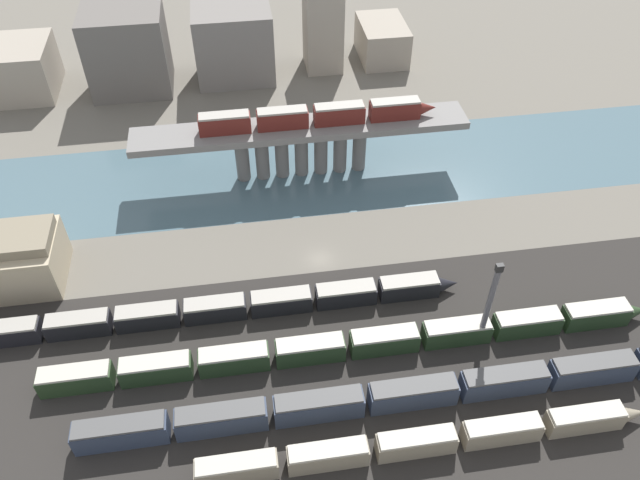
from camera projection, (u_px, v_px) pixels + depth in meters
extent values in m
plane|color=#666056|center=(320.00, 259.00, 105.61)|extent=(400.00, 400.00, 0.00)
cube|color=#282623|center=(345.00, 378.00, 88.50)|extent=(280.00, 42.00, 0.01)
cube|color=#47606B|center=(302.00, 172.00, 122.82)|extent=(320.00, 26.42, 0.01)
cube|color=slate|center=(301.00, 128.00, 115.71)|extent=(62.72, 7.88, 1.36)
cylinder|color=slate|center=(242.00, 158.00, 118.29)|extent=(2.60, 2.60, 9.59)
cylinder|color=slate|center=(262.00, 156.00, 118.69)|extent=(2.60, 2.60, 9.59)
cylinder|color=slate|center=(282.00, 154.00, 119.10)|extent=(2.60, 2.60, 9.59)
cylinder|color=slate|center=(301.00, 153.00, 119.50)|extent=(2.60, 2.60, 9.59)
cylinder|color=slate|center=(321.00, 151.00, 119.91)|extent=(2.60, 2.60, 9.59)
cylinder|color=slate|center=(340.00, 149.00, 120.31)|extent=(2.60, 2.60, 9.59)
cylinder|color=slate|center=(359.00, 147.00, 120.71)|extent=(2.60, 2.60, 9.59)
cube|color=#5B1E19|center=(225.00, 124.00, 112.62)|extent=(9.37, 2.83, 3.28)
cube|color=#9E998E|center=(224.00, 115.00, 111.34)|extent=(8.99, 2.60, 0.40)
cube|color=#5B1E19|center=(283.00, 119.00, 113.74)|extent=(9.37, 2.83, 3.28)
cube|color=#9E998E|center=(282.00, 111.00, 112.47)|extent=(8.99, 2.60, 0.40)
cube|color=#5B1E19|center=(339.00, 115.00, 114.87)|extent=(9.37, 2.83, 3.28)
cube|color=#9E998E|center=(339.00, 106.00, 113.59)|extent=(8.99, 2.60, 0.40)
cube|color=#5B1E19|center=(395.00, 110.00, 115.99)|extent=(9.37, 2.83, 3.28)
cube|color=#9E998E|center=(395.00, 101.00, 114.72)|extent=(8.99, 2.60, 0.40)
cone|color=#5B1E19|center=(427.00, 108.00, 116.78)|extent=(3.28, 2.54, 2.54)
cube|color=gray|center=(237.00, 469.00, 77.16)|extent=(10.28, 2.64, 3.11)
cube|color=#B7B2A3|center=(236.00, 462.00, 75.94)|extent=(9.86, 2.43, 0.40)
cube|color=gray|center=(328.00, 456.00, 78.38)|extent=(10.28, 2.64, 3.11)
cube|color=#B7B2A3|center=(328.00, 449.00, 77.17)|extent=(9.86, 2.43, 0.40)
cube|color=gray|center=(416.00, 444.00, 79.61)|extent=(10.28, 2.64, 3.11)
cube|color=#B7B2A3|center=(417.00, 437.00, 78.39)|extent=(9.86, 2.43, 0.40)
cube|color=gray|center=(501.00, 432.00, 80.83)|extent=(10.28, 2.64, 3.11)
cube|color=#B7B2A3|center=(504.00, 425.00, 79.61)|extent=(9.86, 2.43, 0.40)
cube|color=gray|center=(584.00, 420.00, 82.05)|extent=(10.28, 2.64, 3.11)
cube|color=#B7B2A3|center=(588.00, 413.00, 80.83)|extent=(9.86, 2.43, 0.40)
cone|color=gray|center=(633.00, 413.00, 82.90)|extent=(3.60, 2.38, 2.38)
cube|color=#2D384C|center=(121.00, 433.00, 80.39)|extent=(12.04, 2.96, 3.65)
cube|color=#4C4C4C|center=(118.00, 425.00, 78.98)|extent=(11.56, 2.72, 0.40)
cube|color=#2D384C|center=(222.00, 420.00, 81.77)|extent=(12.04, 2.96, 3.65)
cube|color=#4C4C4C|center=(220.00, 412.00, 80.37)|extent=(11.56, 2.72, 0.40)
cube|color=#2D384C|center=(319.00, 407.00, 83.15)|extent=(12.04, 2.96, 3.65)
cube|color=#4C4C4C|center=(319.00, 399.00, 81.75)|extent=(11.56, 2.72, 0.40)
cube|color=#2D384C|center=(413.00, 394.00, 84.53)|extent=(12.04, 2.96, 3.65)
cube|color=#4C4C4C|center=(414.00, 386.00, 83.13)|extent=(11.56, 2.72, 0.40)
cube|color=#2D384C|center=(504.00, 382.00, 85.91)|extent=(12.04, 2.96, 3.65)
cube|color=#4C4C4C|center=(507.00, 374.00, 84.51)|extent=(11.56, 2.72, 0.40)
cube|color=#2D384C|center=(592.00, 370.00, 87.30)|extent=(12.04, 2.96, 3.65)
cube|color=#4C4C4C|center=(596.00, 362.00, 85.89)|extent=(11.56, 2.72, 0.40)
cube|color=#23381E|center=(76.00, 379.00, 86.45)|extent=(10.02, 3.01, 3.26)
cube|color=#B7B2A3|center=(72.00, 372.00, 85.18)|extent=(9.61, 2.77, 0.40)
cube|color=#23381E|center=(156.00, 370.00, 87.62)|extent=(10.02, 3.01, 3.26)
cube|color=#B7B2A3|center=(154.00, 362.00, 86.35)|extent=(9.61, 2.77, 0.40)
cube|color=#23381E|center=(234.00, 360.00, 88.79)|extent=(10.02, 3.01, 3.26)
cube|color=#B7B2A3|center=(233.00, 352.00, 87.53)|extent=(9.61, 2.77, 0.40)
cube|color=#23381E|center=(310.00, 351.00, 89.97)|extent=(10.02, 3.01, 3.26)
cube|color=#B7B2A3|center=(310.00, 343.00, 88.70)|extent=(9.61, 2.77, 0.40)
cube|color=#23381E|center=(384.00, 342.00, 91.14)|extent=(10.02, 3.01, 3.26)
cube|color=#B7B2A3|center=(385.00, 334.00, 89.87)|extent=(9.61, 2.77, 0.40)
cube|color=#23381E|center=(456.00, 333.00, 92.31)|extent=(10.02, 3.01, 3.26)
cube|color=#B7B2A3|center=(458.00, 325.00, 91.04)|extent=(9.61, 2.77, 0.40)
cube|color=#23381E|center=(527.00, 324.00, 93.48)|extent=(10.02, 3.01, 3.26)
cube|color=#B7B2A3|center=(529.00, 316.00, 92.22)|extent=(9.61, 2.77, 0.40)
cube|color=#23381E|center=(595.00, 315.00, 94.66)|extent=(10.02, 3.01, 3.26)
cube|color=#B7B2A3|center=(599.00, 308.00, 93.39)|extent=(9.61, 2.77, 0.40)
cone|color=#23381E|center=(636.00, 311.00, 95.49)|extent=(3.51, 2.71, 2.71)
cube|color=black|center=(8.00, 333.00, 92.35)|extent=(9.46, 3.01, 3.01)
cube|color=#9E998E|center=(4.00, 326.00, 91.17)|extent=(9.08, 2.77, 0.40)
cube|color=black|center=(79.00, 325.00, 93.44)|extent=(9.46, 3.01, 3.01)
cube|color=#9E998E|center=(76.00, 318.00, 92.26)|extent=(9.08, 2.77, 0.40)
cube|color=black|center=(148.00, 318.00, 94.54)|extent=(9.46, 3.01, 3.01)
cube|color=#9E998E|center=(146.00, 310.00, 93.35)|extent=(9.08, 2.77, 0.40)
cube|color=black|center=(215.00, 310.00, 95.63)|extent=(9.46, 3.01, 3.01)
cube|color=#9E998E|center=(214.00, 303.00, 94.45)|extent=(9.08, 2.77, 0.40)
cube|color=black|center=(281.00, 302.00, 96.72)|extent=(9.46, 3.01, 3.01)
cube|color=#9E998E|center=(281.00, 295.00, 95.54)|extent=(9.08, 2.77, 0.40)
cube|color=black|center=(346.00, 295.00, 97.81)|extent=(9.46, 3.01, 3.01)
cube|color=#9E998E|center=(346.00, 288.00, 96.63)|extent=(9.08, 2.77, 0.40)
cube|color=black|center=(409.00, 288.00, 98.90)|extent=(9.46, 3.01, 3.01)
cube|color=#9E998E|center=(410.00, 280.00, 97.72)|extent=(9.08, 2.77, 0.40)
cone|color=black|center=(448.00, 284.00, 99.69)|extent=(3.31, 2.71, 2.71)
cube|color=tan|center=(0.00, 263.00, 99.31)|extent=(18.85, 11.62, 8.07)
cylinder|color=#4C4C51|center=(488.00, 308.00, 87.88)|extent=(0.85, 0.85, 15.32)
cube|color=black|center=(499.00, 268.00, 82.16)|extent=(1.00, 0.70, 1.20)
cube|color=gray|center=(19.00, 69.00, 141.10)|extent=(15.25, 15.94, 11.34)
cube|color=#605B56|center=(128.00, 51.00, 140.01)|extent=(17.62, 14.39, 18.31)
cube|color=slate|center=(234.00, 45.00, 143.96)|extent=(17.72, 12.89, 16.64)
cube|color=gray|center=(323.00, 27.00, 146.56)|extent=(8.55, 9.91, 20.31)
cube|color=gray|center=(382.00, 40.00, 153.92)|extent=(10.93, 15.84, 8.84)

